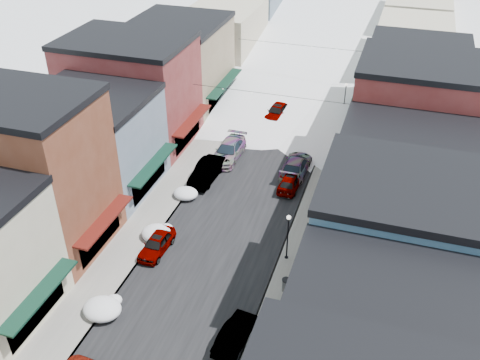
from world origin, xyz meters
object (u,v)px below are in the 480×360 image
Objects in this scene: car_silver_sedan at (157,244)px; trash_can at (286,285)px; car_dark_hatch at (207,171)px; car_green_sedan at (235,334)px; streetlamp_near at (288,232)px.

car_silver_sedan is 10.69m from trash_can.
car_dark_hatch is 1.26× the size of car_green_sedan.
car_dark_hatch is at bearing 92.31° from car_silver_sedan.
car_silver_sedan is 10.87m from car_dark_hatch.
streetlamp_near is (1.30, 8.69, 1.99)m from car_green_sedan.
car_silver_sedan is 3.98× the size of trash_can.
car_silver_sedan is at bearing -87.39° from car_dark_hatch.
car_silver_sedan is 0.99× the size of car_green_sedan.
car_dark_hatch is at bearing 130.92° from trash_can.
car_dark_hatch is 19.44m from car_green_sedan.
streetlamp_near is at bearing -91.51° from car_green_sedan.
trash_can is (2.07, 5.27, -0.01)m from car_green_sedan.
car_silver_sedan is 10.24m from streetlamp_near.
car_silver_sedan reaches higher than trash_can.
car_green_sedan is 5.66m from trash_can.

